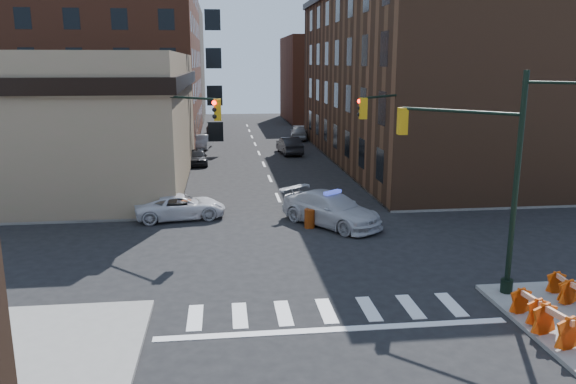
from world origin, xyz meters
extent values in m
plane|color=black|center=(0.00, 0.00, 0.00)|extent=(140.00, 140.00, 0.00)
cube|color=gray|center=(-23.00, 32.75, 0.07)|extent=(34.00, 54.50, 0.15)
cube|color=gray|center=(23.00, 32.75, 0.07)|extent=(34.00, 54.50, 0.15)
cube|color=#856D57|center=(-17.00, 16.50, 4.50)|extent=(22.00, 22.00, 9.00)
cube|color=#5D2E1D|center=(-18.50, 40.00, 12.00)|extent=(25.00, 25.00, 24.00)
cube|color=#4E311F|center=(13.00, 22.50, 7.00)|extent=(14.00, 34.00, 14.00)
cube|color=brown|center=(-16.00, 62.00, 8.00)|extent=(20.00, 18.00, 16.00)
cube|color=#5D2E1D|center=(14.00, 58.00, 6.00)|extent=(16.00, 16.00, 12.00)
cylinder|color=black|center=(6.80, -6.30, 4.15)|extent=(0.20, 0.20, 8.00)
cylinder|color=black|center=(6.80, -6.30, 0.40)|extent=(0.44, 0.44, 0.50)
cylinder|color=black|center=(5.21, -4.71, 6.65)|extent=(3.27, 3.27, 0.12)
cube|color=#BF8C0C|center=(3.62, -3.12, 6.15)|extent=(0.35, 0.35, 1.05)
sphere|color=#FF0C05|center=(3.77, -2.96, 6.50)|extent=(0.22, 0.22, 0.22)
sphere|color=black|center=(3.77, -2.96, 6.17)|extent=(0.22, 0.22, 0.22)
sphere|color=black|center=(3.77, -2.96, 5.84)|extent=(0.22, 0.22, 0.22)
cylinder|color=black|center=(7.65, -7.15, 7.75)|extent=(1.91, 1.91, 0.10)
cylinder|color=black|center=(-6.80, 6.30, 4.15)|extent=(0.20, 0.20, 8.00)
cylinder|color=black|center=(-6.80, 6.30, 0.40)|extent=(0.44, 0.44, 0.50)
cylinder|color=black|center=(-5.21, 4.71, 6.65)|extent=(3.27, 3.27, 0.12)
cube|color=#BF8C0C|center=(-3.62, 3.12, 6.15)|extent=(0.35, 0.35, 1.05)
sphere|color=#FF0C05|center=(-3.77, 2.96, 6.50)|extent=(0.22, 0.22, 0.22)
sphere|color=black|center=(-3.77, 2.96, 6.17)|extent=(0.22, 0.22, 0.22)
sphere|color=black|center=(-3.77, 2.96, 5.84)|extent=(0.22, 0.22, 0.22)
cylinder|color=black|center=(6.80, 6.30, 4.15)|extent=(0.20, 0.20, 8.00)
cylinder|color=black|center=(6.80, 6.30, 0.40)|extent=(0.44, 0.44, 0.50)
cylinder|color=black|center=(5.21, 4.71, 6.65)|extent=(3.27, 3.27, 0.12)
cube|color=#BF8C0C|center=(3.62, 3.12, 6.15)|extent=(0.35, 0.35, 1.05)
sphere|color=#FF0C05|center=(3.46, 3.27, 6.50)|extent=(0.22, 0.22, 0.22)
sphere|color=black|center=(3.46, 3.27, 6.17)|extent=(0.22, 0.22, 0.22)
sphere|color=black|center=(3.46, 3.27, 5.84)|extent=(0.22, 0.22, 0.22)
cylinder|color=black|center=(7.50, 26.00, 1.45)|extent=(0.24, 0.24, 2.60)
sphere|color=#904F15|center=(7.50, 26.00, 3.50)|extent=(3.00, 3.00, 3.00)
cylinder|color=black|center=(7.50, 34.00, 1.45)|extent=(0.24, 0.24, 2.60)
sphere|color=#904F15|center=(7.50, 34.00, 3.50)|extent=(3.00, 3.00, 3.00)
imported|color=#B9B9BD|center=(2.18, 3.62, 0.86)|extent=(5.48, 6.14, 1.71)
imported|color=silver|center=(-5.80, 5.80, 0.68)|extent=(5.20, 3.03, 1.36)
imported|color=black|center=(-5.50, 22.58, 0.65)|extent=(1.80, 3.93, 1.31)
imported|color=#969A9E|center=(-5.34, 31.67, 0.67)|extent=(1.91, 4.19, 1.33)
imported|color=black|center=(-4.36, 43.23, 0.63)|extent=(2.03, 4.47, 1.27)
imported|color=black|center=(2.82, 27.31, 0.80)|extent=(2.13, 4.98, 1.60)
imported|color=gray|center=(5.06, 37.13, 0.78)|extent=(2.37, 4.77, 1.56)
imported|color=black|center=(-7.25, 6.74, 1.05)|extent=(0.72, 0.54, 1.79)
imported|color=black|center=(-12.38, 8.05, 0.94)|extent=(0.87, 0.73, 1.58)
imported|color=#1E202D|center=(-11.06, 9.88, 1.14)|extent=(1.26, 0.93, 1.98)
cylinder|color=orange|center=(0.97, 3.22, 0.49)|extent=(0.73, 0.73, 0.99)
cylinder|color=red|center=(-5.50, 6.16, 0.47)|extent=(0.64, 0.64, 0.94)
camera|label=1|loc=(-3.44, -24.49, 8.40)|focal=35.00mm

